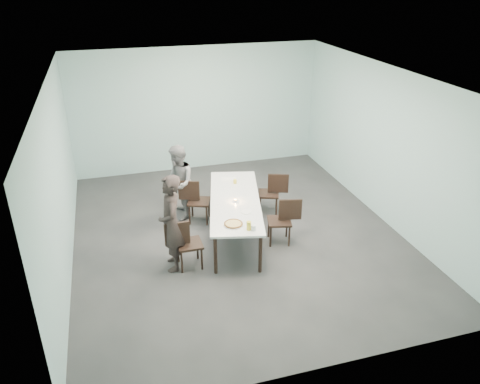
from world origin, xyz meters
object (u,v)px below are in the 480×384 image
object	(u,v)px
chair_near_right	(284,218)
table	(235,202)
tealight	(236,201)
diner_near	(171,223)
beer_glass	(249,226)
chair_far_right	(273,191)
chair_near_left	(184,241)
side_plate	(246,212)
water_tumbler	(253,228)
chair_far_left	(195,198)
pizza	(233,224)
amber_tumbler	(235,181)
diner_far	(178,183)

from	to	relation	value
chair_near_right	table	bearing A→B (deg)	-17.51
chair_near_right	tealight	distance (m)	0.93
diner_near	beer_glass	distance (m)	1.27
table	chair_far_right	size ratio (longest dim) A/B	3.15
chair_near_left	side_plate	distance (m)	1.20
diner_near	water_tumbler	distance (m)	1.35
chair_far_left	side_plate	world-z (taller)	chair_far_left
chair_far_left	tealight	xyz separation A→B (m)	(0.60, -0.84, 0.27)
pizza	tealight	world-z (taller)	tealight
pizza	chair_near_right	bearing A→B (deg)	21.13
amber_tumbler	chair_far_left	bearing A→B (deg)	175.64
table	diner_far	bearing A→B (deg)	131.39
beer_glass	side_plate	bearing A→B (deg)	77.32
diner_near	amber_tumbler	xyz separation A→B (m)	(1.48, 1.41, -0.05)
table	diner_near	size ratio (longest dim) A/B	1.63
chair_far_left	side_plate	bearing A→B (deg)	-42.48
diner_far	water_tumbler	bearing A→B (deg)	25.17
chair_far_right	pizza	distance (m)	2.01
side_plate	water_tumbler	distance (m)	0.63
table	chair_far_right	bearing A→B (deg)	33.95
chair_near_right	amber_tumbler	bearing A→B (deg)	-49.67
water_tumbler	pizza	bearing A→B (deg)	136.25
chair_near_left	diner_far	distance (m)	1.80
amber_tumbler	table	bearing A→B (deg)	-105.59
chair_near_left	pizza	size ratio (longest dim) A/B	2.56
table	tealight	size ratio (longest dim) A/B	48.90
chair_far_right	chair_near_right	bearing A→B (deg)	100.79
diner_far	amber_tumbler	distance (m)	1.13
chair_near_left	chair_near_right	size ratio (longest dim) A/B	1.00
diner_near	diner_far	xyz separation A→B (m)	(0.40, 1.71, -0.08)
pizza	beer_glass	xyz separation A→B (m)	(0.20, -0.22, 0.06)
pizza	water_tumbler	xyz separation A→B (m)	(0.27, -0.26, 0.03)
chair_near_left	water_tumbler	xyz separation A→B (m)	(1.09, -0.38, 0.29)
chair_near_right	amber_tumbler	size ratio (longest dim) A/B	10.88
table	side_plate	bearing A→B (deg)	-83.97
chair_far_right	pizza	world-z (taller)	chair_far_right
chair_far_left	pizza	xyz separation A→B (m)	(0.34, -1.65, 0.27)
chair_near_right	chair_far_right	size ratio (longest dim) A/B	1.00
chair_far_left	water_tumbler	size ratio (longest dim) A/B	9.67
chair_near_right	water_tumbler	world-z (taller)	chair_near_right
chair_near_right	side_plate	xyz separation A→B (m)	(-0.73, -0.04, 0.25)
tealight	table	bearing A→B (deg)	82.77
chair_near_left	side_plate	bearing A→B (deg)	11.29
table	pizza	bearing A→B (deg)	-107.39
chair_far_right	diner_far	bearing A→B (deg)	9.72
table	pizza	xyz separation A→B (m)	(-0.28, -0.89, 0.08)
chair_near_right	diner_near	distance (m)	2.11
diner_near	pizza	distance (m)	1.02
chair_near_right	chair_far_right	distance (m)	1.15
pizza	amber_tumbler	distance (m)	1.66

